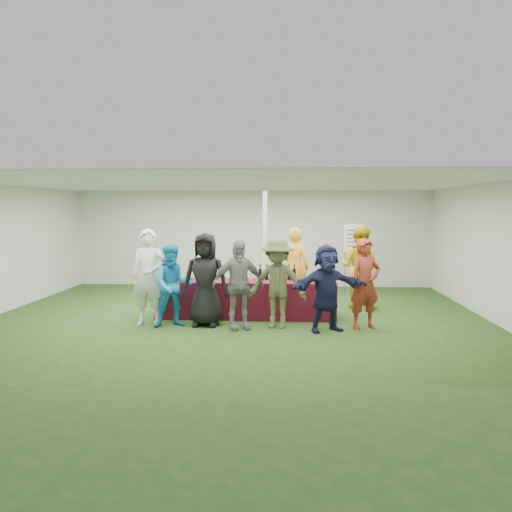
# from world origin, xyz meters

# --- Properties ---
(ground) EXTENTS (60.00, 60.00, 0.00)m
(ground) POSITION_xyz_m (0.00, 0.00, 0.00)
(ground) COLOR #284719
(ground) RESTS_ON ground
(tent) EXTENTS (10.00, 10.00, 10.00)m
(tent) POSITION_xyz_m (0.50, 1.20, 1.35)
(tent) COLOR white
(tent) RESTS_ON ground
(serving_table) EXTENTS (3.60, 0.80, 0.75)m
(serving_table) POSITION_xyz_m (0.18, -0.11, 0.38)
(serving_table) COLOR maroon
(serving_table) RESTS_ON ground
(wine_bottles) EXTENTS (0.77, 0.15, 0.32)m
(wine_bottles) POSITION_xyz_m (0.81, 0.02, 0.87)
(wine_bottles) COLOR black
(wine_bottles) RESTS_ON serving_table
(wine_glasses) EXTENTS (2.78, 0.17, 0.16)m
(wine_glasses) POSITION_xyz_m (-0.23, -0.35, 0.86)
(wine_glasses) COLOR silver
(wine_glasses) RESTS_ON serving_table
(water_bottle) EXTENTS (0.07, 0.07, 0.23)m
(water_bottle) POSITION_xyz_m (0.27, -0.03, 0.85)
(water_bottle) COLOR silver
(water_bottle) RESTS_ON serving_table
(bar_towel) EXTENTS (0.25, 0.18, 0.03)m
(bar_towel) POSITION_xyz_m (1.71, -0.06, 0.77)
(bar_towel) COLOR white
(bar_towel) RESTS_ON serving_table
(dump_bucket) EXTENTS (0.26, 0.26, 0.18)m
(dump_bucket) POSITION_xyz_m (1.72, -0.33, 0.84)
(dump_bucket) COLOR slate
(dump_bucket) RESTS_ON serving_table
(wine_list_sign) EXTENTS (0.50, 0.03, 1.80)m
(wine_list_sign) POSITION_xyz_m (2.69, 2.74, 1.32)
(wine_list_sign) COLOR slate
(wine_list_sign) RESTS_ON ground
(staff_pourer) EXTENTS (0.72, 0.54, 1.80)m
(staff_pourer) POSITION_xyz_m (1.17, 0.84, 0.90)
(staff_pourer) COLOR yellow
(staff_pourer) RESTS_ON ground
(staff_back) EXTENTS (1.11, 1.04, 1.82)m
(staff_back) POSITION_xyz_m (2.61, 0.99, 0.91)
(staff_back) COLOR gold
(staff_back) RESTS_ON ground
(customer_0) EXTENTS (0.69, 0.48, 1.82)m
(customer_0) POSITION_xyz_m (-1.60, -0.89, 0.91)
(customer_0) COLOR white
(customer_0) RESTS_ON ground
(customer_1) EXTENTS (0.91, 0.81, 1.56)m
(customer_1) POSITION_xyz_m (-1.10, -1.01, 0.78)
(customer_1) COLOR #178CCB
(customer_1) RESTS_ON ground
(customer_2) EXTENTS (0.88, 0.60, 1.75)m
(customer_2) POSITION_xyz_m (-0.52, -0.89, 0.88)
(customer_2) COLOR black
(customer_2) RESTS_ON ground
(customer_3) EXTENTS (1.04, 0.73, 1.65)m
(customer_3) POSITION_xyz_m (0.12, -1.12, 0.82)
(customer_3) COLOR gray
(customer_3) RESTS_ON ground
(customer_4) EXTENTS (1.14, 0.74, 1.67)m
(customer_4) POSITION_xyz_m (0.83, -0.98, 0.83)
(customer_4) COLOR #4C512F
(customer_4) RESTS_ON ground
(customer_5) EXTENTS (1.52, 0.98, 1.57)m
(customer_5) POSITION_xyz_m (1.72, -1.18, 0.79)
(customer_5) COLOR #181A3E
(customer_5) RESTS_ON ground
(customer_6) EXTENTS (0.71, 0.60, 1.66)m
(customer_6) POSITION_xyz_m (2.44, -0.92, 0.83)
(customer_6) COLOR maroon
(customer_6) RESTS_ON ground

